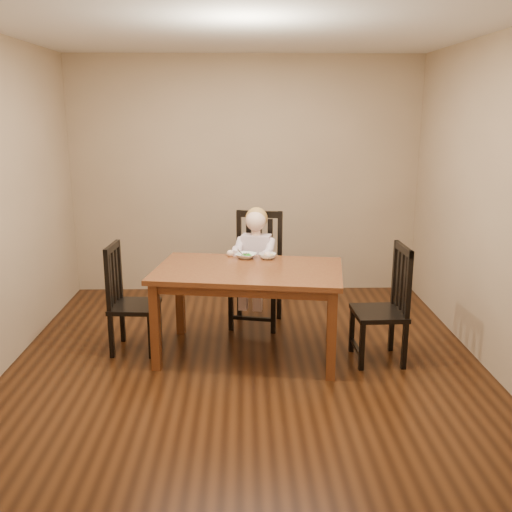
{
  "coord_description": "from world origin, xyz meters",
  "views": [
    {
      "loc": [
        -0.02,
        -4.59,
        2.09
      ],
      "look_at": [
        0.09,
        0.25,
        0.85
      ],
      "focal_mm": 40.0,
      "sensor_mm": 36.0,
      "label": 1
    }
  ],
  "objects_px": {
    "bowl_peas": "(246,256)",
    "bowl_veg": "(268,256)",
    "chair_child": "(257,271)",
    "dining_table": "(249,279)",
    "toddler": "(256,256)",
    "chair_right": "(385,306)",
    "chair_left": "(129,300)"
  },
  "relations": [
    {
      "from": "chair_left",
      "to": "chair_right",
      "type": "height_order",
      "value": "chair_right"
    },
    {
      "from": "chair_child",
      "to": "chair_left",
      "type": "distance_m",
      "value": 1.32
    },
    {
      "from": "dining_table",
      "to": "toddler",
      "type": "height_order",
      "value": "toddler"
    },
    {
      "from": "dining_table",
      "to": "chair_right",
      "type": "xyz_separation_m",
      "value": [
        1.15,
        -0.14,
        -0.21
      ]
    },
    {
      "from": "chair_left",
      "to": "bowl_veg",
      "type": "height_order",
      "value": "chair_left"
    },
    {
      "from": "chair_right",
      "to": "bowl_peas",
      "type": "height_order",
      "value": "chair_right"
    },
    {
      "from": "chair_left",
      "to": "bowl_veg",
      "type": "xyz_separation_m",
      "value": [
        1.23,
        0.19,
        0.35
      ]
    },
    {
      "from": "chair_right",
      "to": "bowl_peas",
      "type": "bearing_deg",
      "value": 65.66
    },
    {
      "from": "chair_right",
      "to": "dining_table",
      "type": "bearing_deg",
      "value": 81.11
    },
    {
      "from": "chair_right",
      "to": "bowl_veg",
      "type": "xyz_separation_m",
      "value": [
        -0.98,
        0.46,
        0.33
      ]
    },
    {
      "from": "dining_table",
      "to": "chair_left",
      "type": "height_order",
      "value": "chair_left"
    },
    {
      "from": "bowl_peas",
      "to": "bowl_veg",
      "type": "height_order",
      "value": "bowl_veg"
    },
    {
      "from": "dining_table",
      "to": "bowl_peas",
      "type": "xyz_separation_m",
      "value": [
        -0.02,
        0.34,
        0.11
      ]
    },
    {
      "from": "chair_left",
      "to": "dining_table",
      "type": "bearing_deg",
      "value": 86.38
    },
    {
      "from": "dining_table",
      "to": "chair_child",
      "type": "height_order",
      "value": "chair_child"
    },
    {
      "from": "bowl_peas",
      "to": "chair_left",
      "type": "bearing_deg",
      "value": -168.5
    },
    {
      "from": "dining_table",
      "to": "toddler",
      "type": "relative_size",
      "value": 2.65
    },
    {
      "from": "chair_child",
      "to": "chair_left",
      "type": "bearing_deg",
      "value": 41.5
    },
    {
      "from": "dining_table",
      "to": "chair_left",
      "type": "xyz_separation_m",
      "value": [
        -1.06,
        0.13,
        -0.23
      ]
    },
    {
      "from": "chair_child",
      "to": "bowl_veg",
      "type": "height_order",
      "value": "chair_child"
    },
    {
      "from": "chair_child",
      "to": "bowl_veg",
      "type": "distance_m",
      "value": 0.55
    },
    {
      "from": "chair_child",
      "to": "bowl_veg",
      "type": "bearing_deg",
      "value": 112.24
    },
    {
      "from": "chair_left",
      "to": "bowl_veg",
      "type": "relative_size",
      "value": 6.24
    },
    {
      "from": "bowl_veg",
      "to": "dining_table",
      "type": "bearing_deg",
      "value": -118.7
    },
    {
      "from": "toddler",
      "to": "chair_left",
      "type": "bearing_deg",
      "value": 39.59
    },
    {
      "from": "chair_right",
      "to": "toddler",
      "type": "relative_size",
      "value": 1.58
    },
    {
      "from": "chair_right",
      "to": "toddler",
      "type": "bearing_deg",
      "value": 48.98
    },
    {
      "from": "toddler",
      "to": "chair_right",
      "type": "bearing_deg",
      "value": 152.79
    },
    {
      "from": "chair_left",
      "to": "chair_right",
      "type": "xyz_separation_m",
      "value": [
        2.21,
        -0.27,
        0.02
      ]
    },
    {
      "from": "chair_left",
      "to": "toddler",
      "type": "distance_m",
      "value": 1.31
    },
    {
      "from": "chair_child",
      "to": "chair_right",
      "type": "relative_size",
      "value": 1.11
    },
    {
      "from": "chair_left",
      "to": "bowl_veg",
      "type": "bearing_deg",
      "value": 102.18
    }
  ]
}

